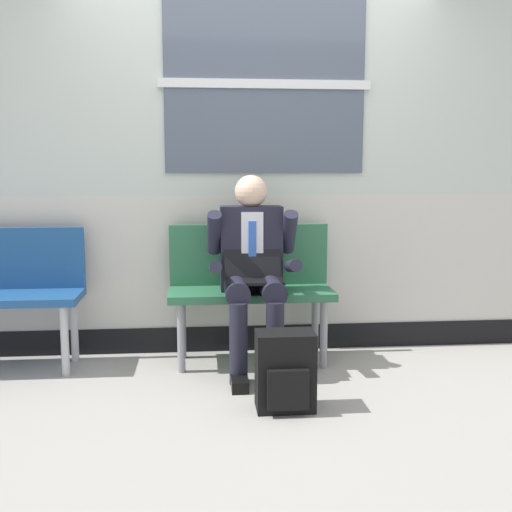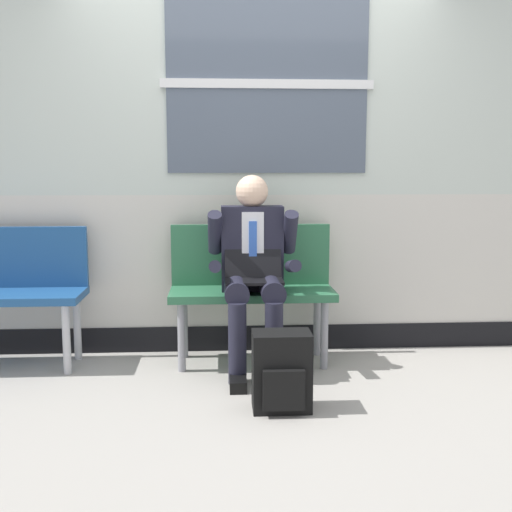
# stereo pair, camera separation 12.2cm
# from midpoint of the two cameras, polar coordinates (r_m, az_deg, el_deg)

# --- Properties ---
(ground_plane) EXTENTS (18.00, 18.00, 0.00)m
(ground_plane) POSITION_cam_midpoint_polar(r_m,az_deg,el_deg) (3.91, -0.57, -11.17)
(ground_plane) COLOR #9E9991
(station_wall) EXTENTS (5.78, 0.16, 2.70)m
(station_wall) POSITION_cam_midpoint_polar(r_m,az_deg,el_deg) (4.33, -1.29, 8.86)
(station_wall) COLOR beige
(station_wall) RESTS_ON ground
(bench_with_person) EXTENTS (1.08, 0.42, 0.91)m
(bench_with_person) POSITION_cam_midpoint_polar(r_m,az_deg,el_deg) (4.12, -1.39, -2.36)
(bench_with_person) COLOR #2D6B47
(bench_with_person) RESTS_ON ground
(person_seated) EXTENTS (0.57, 0.70, 1.25)m
(person_seated) POSITION_cam_midpoint_polar(r_m,az_deg,el_deg) (3.91, -1.20, -1.03)
(person_seated) COLOR #1E1E2D
(person_seated) RESTS_ON ground
(backpack) EXTENTS (0.31, 0.24, 0.43)m
(backpack) POSITION_cam_midpoint_polar(r_m,az_deg,el_deg) (3.36, 1.67, -10.66)
(backpack) COLOR black
(backpack) RESTS_ON ground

